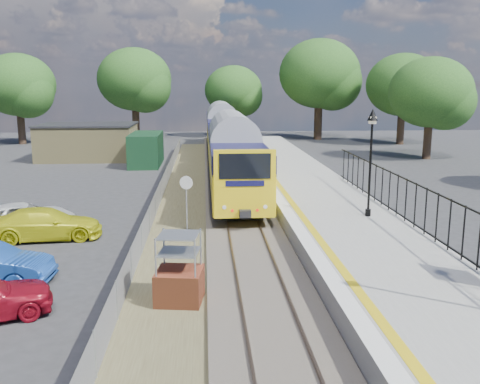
{
  "coord_description": "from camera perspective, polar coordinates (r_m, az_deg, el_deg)",
  "views": [
    {
      "loc": [
        -1.72,
        -16.04,
        6.45
      ],
      "look_at": [
        -0.24,
        6.15,
        2.0
      ],
      "focal_mm": 40.0,
      "sensor_mm": 36.0,
      "label": 1
    }
  ],
  "objects": [
    {
      "name": "platform",
      "position": [
        25.48,
        9.74,
        -2.47
      ],
      "size": [
        5.0,
        70.0,
        0.9
      ],
      "primitive_type": "cube",
      "color": "gray",
      "rests_on": "ground"
    },
    {
      "name": "outbuilding",
      "position": [
        48.38,
        -14.81,
        5.1
      ],
      "size": [
        10.8,
        10.1,
        3.12
      ],
      "color": "tan",
      "rests_on": "ground"
    },
    {
      "name": "victorian_lamp_north",
      "position": [
        23.23,
        13.86,
        5.67
      ],
      "size": [
        0.44,
        0.44,
        4.6
      ],
      "color": "black",
      "rests_on": "platform"
    },
    {
      "name": "platform_edge",
      "position": [
        24.97,
        5.17,
        -1.56
      ],
      "size": [
        0.9,
        70.0,
        0.01
      ],
      "color": "silver",
      "rests_on": "platform"
    },
    {
      "name": "ground",
      "position": [
        17.38,
        2.18,
        -10.49
      ],
      "size": [
        120.0,
        120.0,
        0.0
      ],
      "primitive_type": "plane",
      "color": "#2D2D30",
      "rests_on": "ground"
    },
    {
      "name": "brick_plinth",
      "position": [
        16.2,
        -6.5,
        -8.26
      ],
      "size": [
        1.52,
        1.52,
        2.17
      ],
      "rotation": [
        0.0,
        0.0,
        -0.14
      ],
      "color": "brown",
      "rests_on": "ground"
    },
    {
      "name": "track_bed",
      "position": [
        26.52,
        -1.01,
        -2.56
      ],
      "size": [
        5.9,
        80.0,
        0.29
      ],
      "color": "#473F38",
      "rests_on": "ground"
    },
    {
      "name": "train",
      "position": [
        43.35,
        -1.54,
        5.88
      ],
      "size": [
        2.82,
        40.83,
        3.51
      ],
      "color": "yellow",
      "rests_on": "ground"
    },
    {
      "name": "car_white",
      "position": [
        26.02,
        -22.02,
        -2.48
      ],
      "size": [
        4.87,
        3.34,
        1.24
      ],
      "primitive_type": "imported",
      "rotation": [
        0.0,
        0.0,
        1.89
      ],
      "color": "silver",
      "rests_on": "ground"
    },
    {
      "name": "tree_line",
      "position": [
        58.12,
        -0.76,
        11.47
      ],
      "size": [
        56.8,
        43.8,
        11.88
      ],
      "color": "#332319",
      "rests_on": "ground"
    },
    {
      "name": "speed_sign",
      "position": [
        22.34,
        -5.73,
        -0.54
      ],
      "size": [
        0.54,
        0.2,
        2.77
      ],
      "rotation": [
        0.0,
        0.0,
        -0.31
      ],
      "color": "#999EA3",
      "rests_on": "ground"
    },
    {
      "name": "palisade_fence",
      "position": [
        20.59,
        20.0,
        -2.33
      ],
      "size": [
        0.12,
        26.0,
        2.0
      ],
      "color": "black",
      "rests_on": "platform"
    },
    {
      "name": "wire_fence",
      "position": [
        28.75,
        -8.68,
        -0.55
      ],
      "size": [
        0.06,
        52.0,
        1.2
      ],
      "color": "#999EA3",
      "rests_on": "ground"
    },
    {
      "name": "car_yellow",
      "position": [
        24.17,
        -19.97,
        -3.22
      ],
      "size": [
        4.79,
        2.42,
        1.34
      ],
      "primitive_type": "imported",
      "rotation": [
        0.0,
        0.0,
        1.69
      ],
      "color": "#CDCD18",
      "rests_on": "ground"
    }
  ]
}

